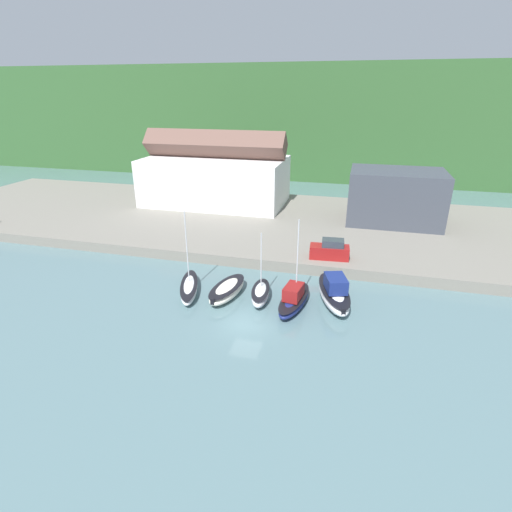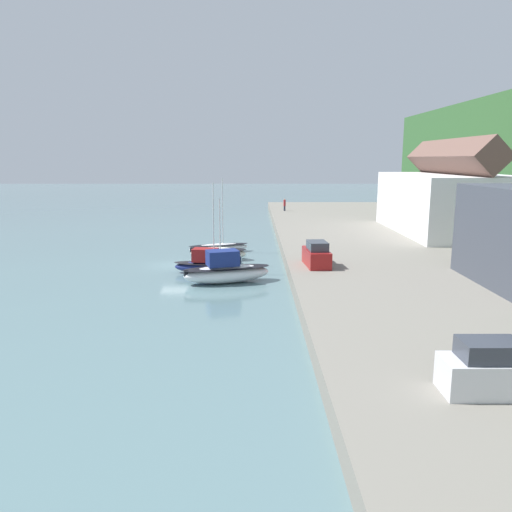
{
  "view_description": "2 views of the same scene",
  "coord_description": "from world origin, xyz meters",
  "px_view_note": "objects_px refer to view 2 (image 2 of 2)",
  "views": [
    {
      "loc": [
        8.11,
        -27.59,
        18.18
      ],
      "look_at": [
        -1.62,
        9.71,
        2.09
      ],
      "focal_mm": 28.0,
      "sensor_mm": 36.0,
      "label": 1
    },
    {
      "loc": [
        47.51,
        7.88,
        10.25
      ],
      "look_at": [
        2.15,
        8.06,
        1.36
      ],
      "focal_mm": 35.0,
      "sensor_mm": 36.0,
      "label": 2
    }
  ],
  "objects_px": {
    "moored_boat_3": "(208,264)",
    "moored_boat_4": "(226,271)",
    "moored_boat_0": "(219,247)",
    "moored_boat_2": "(217,259)",
    "parked_car_0": "(495,371)",
    "person_on_quay": "(285,205)",
    "moored_boat_1": "(218,253)",
    "parked_car_1": "(317,255)"
  },
  "relations": [
    {
      "from": "parked_car_0",
      "to": "person_on_quay",
      "type": "height_order",
      "value": "parked_car_0"
    },
    {
      "from": "moored_boat_1",
      "to": "parked_car_1",
      "type": "relative_size",
      "value": 1.44
    },
    {
      "from": "moored_boat_1",
      "to": "parked_car_0",
      "type": "height_order",
      "value": "parked_car_0"
    },
    {
      "from": "moored_boat_0",
      "to": "parked_car_0",
      "type": "xyz_separation_m",
      "value": [
        36.16,
        13.3,
        1.56
      ]
    },
    {
      "from": "moored_boat_3",
      "to": "moored_boat_4",
      "type": "xyz_separation_m",
      "value": [
        3.4,
        1.8,
        0.19
      ]
    },
    {
      "from": "moored_boat_0",
      "to": "moored_boat_4",
      "type": "distance_m",
      "value": 13.74
    },
    {
      "from": "moored_boat_1",
      "to": "parked_car_0",
      "type": "xyz_separation_m",
      "value": [
        32.38,
        13.12,
        1.45
      ]
    },
    {
      "from": "moored_boat_0",
      "to": "moored_boat_2",
      "type": "bearing_deg",
      "value": -17.18
    },
    {
      "from": "moored_boat_0",
      "to": "parked_car_1",
      "type": "relative_size",
      "value": 1.88
    },
    {
      "from": "moored_boat_2",
      "to": "parked_car_1",
      "type": "height_order",
      "value": "moored_boat_2"
    },
    {
      "from": "moored_boat_4",
      "to": "parked_car_0",
      "type": "height_order",
      "value": "parked_car_0"
    },
    {
      "from": "moored_boat_0",
      "to": "person_on_quay",
      "type": "relative_size",
      "value": 3.81
    },
    {
      "from": "parked_car_0",
      "to": "person_on_quay",
      "type": "bearing_deg",
      "value": -176.69
    },
    {
      "from": "parked_car_0",
      "to": "moored_boat_0",
      "type": "bearing_deg",
      "value": -159.83
    },
    {
      "from": "parked_car_1",
      "to": "moored_boat_1",
      "type": "bearing_deg",
      "value": 131.73
    },
    {
      "from": "moored_boat_0",
      "to": "moored_boat_3",
      "type": "xyz_separation_m",
      "value": [
        10.24,
        -0.22,
        0.26
      ]
    },
    {
      "from": "moored_boat_0",
      "to": "person_on_quay",
      "type": "xyz_separation_m",
      "value": [
        -33.1,
        9.27,
        1.74
      ]
    },
    {
      "from": "moored_boat_4",
      "to": "person_on_quay",
      "type": "height_order",
      "value": "person_on_quay"
    },
    {
      "from": "moored_boat_3",
      "to": "moored_boat_4",
      "type": "relative_size",
      "value": 1.04
    },
    {
      "from": "moored_boat_2",
      "to": "moored_boat_3",
      "type": "bearing_deg",
      "value": -16.39
    },
    {
      "from": "moored_boat_0",
      "to": "parked_car_1",
      "type": "bearing_deg",
      "value": 16.87
    },
    {
      "from": "parked_car_1",
      "to": "moored_boat_0",
      "type": "bearing_deg",
      "value": 122.12
    },
    {
      "from": "moored_boat_2",
      "to": "parked_car_0",
      "type": "xyz_separation_m",
      "value": [
        29.14,
        13.0,
        1.42
      ]
    },
    {
      "from": "moored_boat_1",
      "to": "moored_boat_0",
      "type": "bearing_deg",
      "value": -168.92
    },
    {
      "from": "moored_boat_2",
      "to": "moored_boat_3",
      "type": "xyz_separation_m",
      "value": [
        3.22,
        -0.51,
        0.13
      ]
    },
    {
      "from": "moored_boat_3",
      "to": "person_on_quay",
      "type": "xyz_separation_m",
      "value": [
        -43.35,
        9.48,
        1.47
      ]
    },
    {
      "from": "moored_boat_4",
      "to": "person_on_quay",
      "type": "bearing_deg",
      "value": 153.31
    },
    {
      "from": "moored_boat_3",
      "to": "parked_car_1",
      "type": "xyz_separation_m",
      "value": [
        2.3,
        9.48,
        1.29
      ]
    },
    {
      "from": "moored_boat_1",
      "to": "moored_boat_3",
      "type": "distance_m",
      "value": 6.47
    },
    {
      "from": "moored_boat_2",
      "to": "moored_boat_3",
      "type": "distance_m",
      "value": 3.26
    },
    {
      "from": "parked_car_0",
      "to": "moored_boat_2",
      "type": "bearing_deg",
      "value": -155.97
    },
    {
      "from": "moored_boat_3",
      "to": "moored_boat_1",
      "type": "bearing_deg",
      "value": -175.1
    },
    {
      "from": "moored_boat_4",
      "to": "person_on_quay",
      "type": "xyz_separation_m",
      "value": [
        -46.74,
        7.68,
        1.29
      ]
    },
    {
      "from": "moored_boat_0",
      "to": "moored_boat_3",
      "type": "distance_m",
      "value": 10.25
    },
    {
      "from": "moored_boat_1",
      "to": "parked_car_0",
      "type": "distance_m",
      "value": 34.96
    },
    {
      "from": "moored_boat_1",
      "to": "moored_boat_4",
      "type": "relative_size",
      "value": 0.8
    },
    {
      "from": "moored_boat_0",
      "to": "parked_car_1",
      "type": "xyz_separation_m",
      "value": [
        12.54,
        9.26,
        1.56
      ]
    },
    {
      "from": "moored_boat_2",
      "to": "moored_boat_4",
      "type": "height_order",
      "value": "moored_boat_2"
    },
    {
      "from": "moored_boat_2",
      "to": "person_on_quay",
      "type": "distance_m",
      "value": 41.15
    },
    {
      "from": "moored_boat_3",
      "to": "person_on_quay",
      "type": "height_order",
      "value": "moored_boat_3"
    },
    {
      "from": "moored_boat_0",
      "to": "moored_boat_1",
      "type": "height_order",
      "value": "moored_boat_0"
    },
    {
      "from": "moored_boat_2",
      "to": "person_on_quay",
      "type": "xyz_separation_m",
      "value": [
        -40.13,
        8.97,
        1.61
      ]
    }
  ]
}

